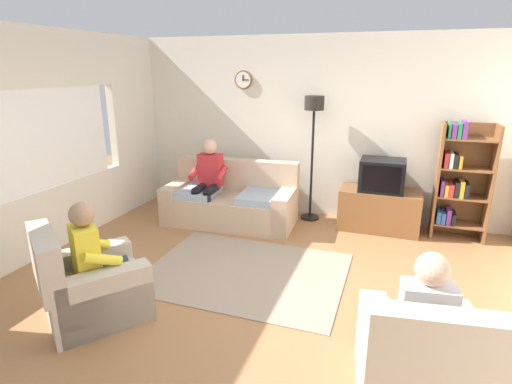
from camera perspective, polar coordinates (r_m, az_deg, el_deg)
ground_plane at (r=4.36m, az=0.35°, el=-13.94°), size 12.00×12.00×0.00m
back_wall_assembly at (r=6.37m, az=8.30°, el=8.80°), size 6.20×0.17×2.70m
left_wall_assembly at (r=5.49m, az=-29.10°, el=5.41°), size 0.12×5.80×2.70m
couch at (r=6.11m, az=-3.51°, el=-1.41°), size 1.94×0.98×0.90m
tv_stand at (r=6.10m, az=16.73°, el=-2.35°), size 1.10×0.56×0.59m
tv at (r=5.94m, az=17.14°, el=2.26°), size 0.60×0.49×0.44m
bookshelf at (r=6.08m, az=26.38°, el=1.54°), size 0.68×0.36×1.58m
floor_lamp at (r=6.05m, az=8.00°, el=9.34°), size 0.28×0.28×1.85m
armchair_near_window at (r=4.16m, az=-21.99°, el=-12.26°), size 1.17×1.18×0.90m
armchair_near_bookshelf at (r=3.24m, az=21.77°, el=-21.32°), size 0.92×0.98×0.90m
area_rug at (r=4.75m, az=-1.45°, el=-11.04°), size 2.20×1.70×0.01m
person_on_couch at (r=6.03m, az=-6.69°, el=2.07°), size 0.53×0.55×1.24m
person_in_left_armchair at (r=4.04m, az=-21.24°, el=-8.09°), size 0.62×0.64×1.12m
person_in_right_armchair at (r=3.14m, az=22.13°, el=-15.76°), size 0.55×0.57×1.12m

